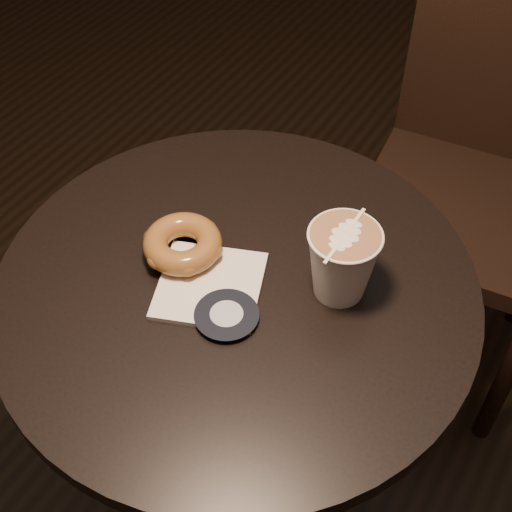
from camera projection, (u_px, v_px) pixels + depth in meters
name	position (u px, v px, depth m)	size (l,w,h in m)	color
cafe_table	(239.00, 359.00, 1.17)	(0.70, 0.70, 0.75)	black
chair	(492.00, 136.00, 1.46)	(0.48, 0.48, 1.10)	black
pastry_bag	(210.00, 285.00, 1.01)	(0.14, 0.14, 0.01)	white
doughnut	(183.00, 244.00, 1.04)	(0.12, 0.12, 0.04)	brown
latte_cup	(342.00, 263.00, 0.97)	(0.10, 0.10, 0.11)	white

